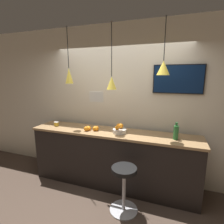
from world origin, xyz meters
TOP-DOWN VIEW (x-y plane):
  - ground_plane at (0.00, 0.00)m, footprint 14.00×14.00m
  - back_wall at (0.00, 1.10)m, footprint 8.00×0.06m
  - service_counter at (0.00, 0.70)m, footprint 2.97×0.59m
  - bar_stool at (0.38, 0.13)m, footprint 0.42×0.42m
  - fruit_bowl at (0.14, 0.67)m, footprint 0.23×0.23m
  - orange_pile at (-0.37, 0.62)m, footprint 0.25×0.15m
  - juice_bottle at (1.05, 0.66)m, footprint 0.08×0.08m
  - spread_jar at (-1.14, 0.66)m, footprint 0.09×0.09m
  - pendant_lamp_left at (-0.81, 0.68)m, footprint 0.14×0.14m
  - pendant_lamp_middle at (0.00, 0.68)m, footprint 0.16×0.16m
  - pendant_lamp_right at (0.81, 0.68)m, footprint 0.19×0.19m
  - mounted_tv at (1.03, 1.05)m, footprint 0.79×0.04m
  - hanging_menu_board at (-0.19, 0.48)m, footprint 0.24×0.01m

SIDE VIEW (x-z plane):
  - ground_plane at x=0.00m, z-range 0.00..0.00m
  - bar_stool at x=0.38m, z-range 0.11..0.81m
  - service_counter at x=0.00m, z-range 0.00..1.02m
  - orange_pile at x=-0.37m, z-range 1.01..1.10m
  - spread_jar at x=-1.14m, z-range 1.02..1.10m
  - fruit_bowl at x=0.14m, z-range 0.99..1.15m
  - juice_bottle at x=1.05m, z-range 1.00..1.26m
  - back_wall at x=0.00m, z-range 0.00..2.90m
  - hanging_menu_board at x=-0.19m, z-range 1.56..1.73m
  - pendant_lamp_middle at x=0.00m, z-range 1.34..2.39m
  - mounted_tv at x=1.03m, z-range 1.68..2.16m
  - pendant_lamp_left at x=-0.81m, z-range 1.50..2.46m
  - pendant_lamp_right at x=0.81m, z-range 1.68..2.50m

